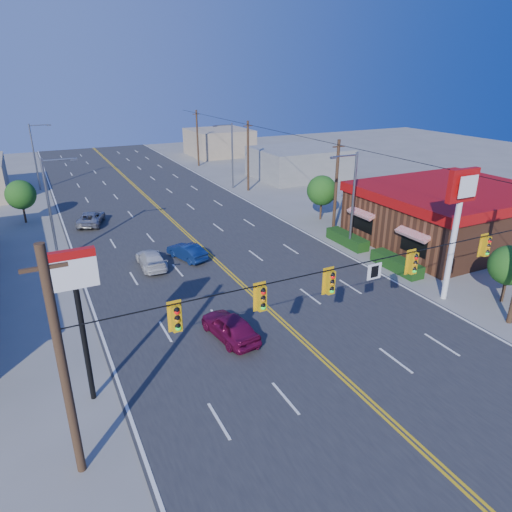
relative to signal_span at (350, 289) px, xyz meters
name	(u,v)px	position (x,y,z in m)	size (l,w,h in m)	color
ground	(344,379)	(0.12, 0.00, -4.89)	(160.00, 160.00, 0.00)	gray
road	(200,247)	(0.12, 20.00, -4.86)	(20.00, 120.00, 0.06)	#2D2D30
signal_span	(350,289)	(0.00, 0.00, 0.00)	(24.32, 0.34, 9.00)	#47301E
kfc	(449,214)	(20.02, 12.00, -2.51)	(16.30, 12.40, 4.70)	brown
kfc_pylon	(459,209)	(11.12, 4.00, 1.16)	(2.20, 0.36, 8.50)	white
pizza_hut_sign	(77,296)	(-10.88, 4.00, 0.30)	(1.90, 0.30, 6.85)	black
streetlight_se	(351,196)	(10.91, 14.00, -0.37)	(2.55, 0.25, 8.00)	gray
streetlight_ne	(231,152)	(10.91, 38.00, -0.37)	(2.55, 0.25, 8.00)	gray
streetlight_sw	(52,205)	(-10.67, 22.00, -0.37)	(2.55, 0.25, 8.00)	gray
streetlight_nw	(36,153)	(-10.67, 48.00, -0.37)	(2.55, 0.25, 8.00)	gray
utility_pole_near	(336,188)	(12.32, 18.00, -0.69)	(0.28, 0.28, 8.40)	#47301E
utility_pole_mid	(248,156)	(12.32, 36.00, -0.69)	(0.28, 0.28, 8.40)	#47301E
utility_pole_far	(198,138)	(12.32, 54.00, -0.69)	(0.28, 0.28, 8.40)	#47301E
tree_kfc_rear	(322,191)	(13.62, 22.00, -1.95)	(2.94, 2.94, 4.41)	#47301E
tree_kfc_front	(509,265)	(14.12, 2.00, -2.37)	(2.52, 2.52, 3.78)	#47301E
tree_west	(21,195)	(-12.88, 34.00, -2.09)	(2.80, 2.80, 4.20)	#47301E
bld_east_mid	(299,163)	(22.12, 40.00, -2.89)	(12.00, 10.00, 4.00)	gray
bld_east_far	(219,142)	(19.12, 62.00, -2.69)	(10.00, 10.00, 4.40)	tan
car_magenta	(230,327)	(-3.33, 5.76, -4.16)	(1.71, 4.24, 1.45)	maroon
car_blue	(187,252)	(-1.78, 17.78, -4.26)	(1.33, 3.83, 1.26)	navy
car_white	(151,260)	(-4.67, 17.52, -4.26)	(1.76, 4.33, 1.26)	silver
car_silver	(91,219)	(-7.21, 30.32, -4.25)	(2.09, 4.54, 1.26)	#99999D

